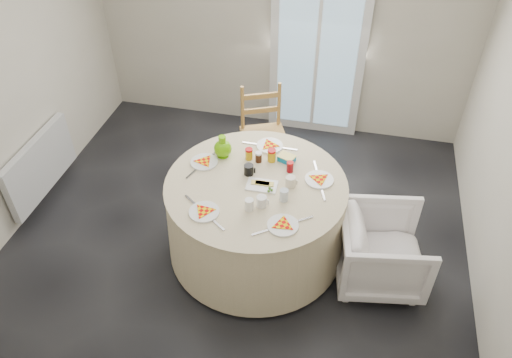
% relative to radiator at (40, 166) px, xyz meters
% --- Properties ---
extents(floor, '(4.00, 4.00, 0.00)m').
position_rel_radiator_xyz_m(floor, '(1.94, -0.20, -0.38)').
color(floor, black).
rests_on(floor, ground).
extents(wall_back, '(4.00, 0.02, 2.60)m').
position_rel_radiator_xyz_m(wall_back, '(1.94, 1.80, 0.92)').
color(wall_back, '#BCB5A3').
rests_on(wall_back, floor).
extents(glass_door, '(1.00, 0.08, 2.10)m').
position_rel_radiator_xyz_m(glass_door, '(2.34, 1.75, 0.67)').
color(glass_door, silver).
rests_on(glass_door, floor).
extents(radiator, '(0.07, 1.00, 0.55)m').
position_rel_radiator_xyz_m(radiator, '(0.00, 0.00, 0.00)').
color(radiator, silver).
rests_on(radiator, floor).
extents(table, '(1.49, 1.49, 0.75)m').
position_rel_radiator_xyz_m(table, '(2.13, -0.21, -0.01)').
color(table, beige).
rests_on(table, floor).
extents(wooden_chair, '(0.55, 0.54, 0.95)m').
position_rel_radiator_xyz_m(wooden_chair, '(1.97, 0.82, 0.09)').
color(wooden_chair, '#B58B3E').
rests_on(wooden_chair, floor).
extents(armchair, '(0.74, 0.77, 0.70)m').
position_rel_radiator_xyz_m(armchair, '(3.17, -0.29, 0.01)').
color(armchair, white).
rests_on(armchair, floor).
extents(place_settings, '(1.47, 1.47, 0.02)m').
position_rel_radiator_xyz_m(place_settings, '(2.13, -0.21, 0.39)').
color(place_settings, white).
rests_on(place_settings, table).
extents(jar_cluster, '(0.46, 0.36, 0.12)m').
position_rel_radiator_xyz_m(jar_cluster, '(2.17, 0.04, 0.44)').
color(jar_cluster, olive).
rests_on(jar_cluster, table).
extents(butter_tub, '(0.16, 0.14, 0.05)m').
position_rel_radiator_xyz_m(butter_tub, '(2.31, 0.12, 0.41)').
color(butter_tub, '#0779AE').
rests_on(butter_tub, table).
extents(green_pitcher, '(0.16, 0.16, 0.19)m').
position_rel_radiator_xyz_m(green_pitcher, '(1.78, 0.07, 0.49)').
color(green_pitcher, '#5CB403').
rests_on(green_pitcher, table).
extents(cheese_platter, '(0.24, 0.16, 0.03)m').
position_rel_radiator_xyz_m(cheese_platter, '(2.18, -0.23, 0.39)').
color(cheese_platter, white).
rests_on(cheese_platter, table).
extents(mugs_glasses, '(0.75, 0.75, 0.11)m').
position_rel_radiator_xyz_m(mugs_glasses, '(2.23, -0.23, 0.43)').
color(mugs_glasses, '#ADADAD').
rests_on(mugs_glasses, table).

